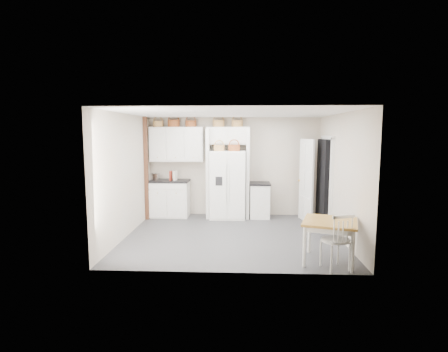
{
  "coord_description": "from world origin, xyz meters",
  "views": [
    {
      "loc": [
        0.17,
        -7.29,
        2.19
      ],
      "look_at": [
        -0.19,
        0.4,
        1.24
      ],
      "focal_mm": 28.0,
      "sensor_mm": 36.0,
      "label": 1
    }
  ],
  "objects": [
    {
      "name": "cookbook_cream",
      "position": [
        -1.52,
        1.62,
        1.1
      ],
      "size": [
        0.07,
        0.17,
        0.25
      ],
      "primitive_type": "cube",
      "rotation": [
        0.0,
        0.0,
        -0.24
      ],
      "color": "#EEE3CD",
      "rests_on": "counter_left"
    },
    {
      "name": "ceiling",
      "position": [
        0.0,
        0.0,
        2.6
      ],
      "size": [
        4.5,
        4.5,
        0.0
      ],
      "primitive_type": "plane",
      "color": "white",
      "rests_on": "wall_back"
    },
    {
      "name": "fridge_panel_left",
      "position": [
        -0.66,
        1.7,
        1.15
      ],
      "size": [
        0.08,
        0.6,
        2.3
      ],
      "primitive_type": "cube",
      "color": "silver",
      "rests_on": "floor"
    },
    {
      "name": "fridge_panel_right",
      "position": [
        0.36,
        1.7,
        1.15
      ],
      "size": [
        0.08,
        0.6,
        2.3
      ],
      "primitive_type": "cube",
      "color": "silver",
      "rests_on": "floor"
    },
    {
      "name": "door_slab",
      "position": [
        1.8,
        1.33,
        1.02
      ],
      "size": [
        0.21,
        0.79,
        2.05
      ],
      "primitive_type": "cube",
      "rotation": [
        0.0,
        0.0,
        -1.36
      ],
      "color": "white",
      "rests_on": "floor"
    },
    {
      "name": "windsor_chair",
      "position": [
        1.71,
        -1.75,
        0.48
      ],
      "size": [
        0.58,
        0.55,
        0.96
      ],
      "primitive_type": "cube",
      "rotation": [
        0.0,
        0.0,
        0.31
      ],
      "color": "silver",
      "rests_on": "floor"
    },
    {
      "name": "wall_left",
      "position": [
        -2.25,
        0.0,
        1.3
      ],
      "size": [
        0.0,
        4.0,
        4.0
      ],
      "primitive_type": "plane",
      "rotation": [
        1.57,
        0.0,
        1.57
      ],
      "color": "beige",
      "rests_on": "floor"
    },
    {
      "name": "cookbook_red",
      "position": [
        -1.63,
        1.62,
        1.09
      ],
      "size": [
        0.05,
        0.17,
        0.25
      ],
      "primitive_type": "cube",
      "rotation": [
        0.0,
        0.0,
        -0.09
      ],
      "color": "maroon",
      "rests_on": "counter_left"
    },
    {
      "name": "upper_cabinet",
      "position": [
        -1.5,
        1.83,
        1.9
      ],
      "size": [
        1.4,
        0.34,
        0.9
      ],
      "primitive_type": "cube",
      "color": "silver",
      "rests_on": "wall_back"
    },
    {
      "name": "refrigerator",
      "position": [
        -0.15,
        1.63,
        0.87
      ],
      "size": [
        0.9,
        0.73,
        1.75
      ],
      "primitive_type": "cube",
      "color": "white",
      "rests_on": "floor"
    },
    {
      "name": "dining_table",
      "position": [
        1.69,
        -1.45,
        0.36
      ],
      "size": [
        1.08,
        1.08,
        0.72
      ],
      "primitive_type": "cube",
      "rotation": [
        0.0,
        0.0,
        -0.3
      ],
      "color": "olive",
      "rests_on": "floor"
    },
    {
      "name": "base_cab_left",
      "position": [
        -1.69,
        1.7,
        0.46
      ],
      "size": [
        1.0,
        0.63,
        0.93
      ],
      "primitive_type": "cube",
      "color": "silver",
      "rests_on": "floor"
    },
    {
      "name": "basket_fridge_b",
      "position": [
        0.01,
        1.53,
        1.82
      ],
      "size": [
        0.29,
        0.29,
        0.16
      ],
      "primitive_type": "cylinder",
      "color": "maroon",
      "rests_on": "refrigerator"
    },
    {
      "name": "basket_fridge_a",
      "position": [
        -0.37,
        1.53,
        1.82
      ],
      "size": [
        0.27,
        0.27,
        0.14
      ],
      "primitive_type": "cylinder",
      "color": "olive",
      "rests_on": "refrigerator"
    },
    {
      "name": "basket_bridge_b",
      "position": [
        0.08,
        1.83,
        2.43
      ],
      "size": [
        0.29,
        0.29,
        0.17
      ],
      "primitive_type": "cylinder",
      "color": "olive",
      "rests_on": "bridge_cabinet"
    },
    {
      "name": "trim_post",
      "position": [
        -2.2,
        1.35,
        1.3
      ],
      "size": [
        0.09,
        0.09,
        2.6
      ],
      "primitive_type": "cube",
      "color": "#3F1911",
      "rests_on": "floor"
    },
    {
      "name": "basket_upper_a",
      "position": [
        -1.98,
        1.83,
        2.43
      ],
      "size": [
        0.27,
        0.27,
        0.15
      ],
      "primitive_type": "cylinder",
      "color": "olive",
      "rests_on": "upper_cabinet"
    },
    {
      "name": "basket_bridge_a",
      "position": [
        -0.4,
        1.83,
        2.44
      ],
      "size": [
        0.31,
        0.31,
        0.17
      ],
      "primitive_type": "cylinder",
      "color": "olive",
      "rests_on": "bridge_cabinet"
    },
    {
      "name": "counter_right",
      "position": [
        0.68,
        1.7,
        0.9
      ],
      "size": [
        0.54,
        0.64,
        0.04
      ],
      "primitive_type": "cube",
      "color": "black",
      "rests_on": "base_cab_right"
    },
    {
      "name": "wall_right",
      "position": [
        2.25,
        0.0,
        1.3
      ],
      "size": [
        0.0,
        4.0,
        4.0
      ],
      "primitive_type": "plane",
      "rotation": [
        1.57,
        0.0,
        -1.57
      ],
      "color": "beige",
      "rests_on": "floor"
    },
    {
      "name": "counter_left",
      "position": [
        -1.69,
        1.7,
        0.95
      ],
      "size": [
        1.05,
        0.68,
        0.04
      ],
      "primitive_type": "cube",
      "color": "black",
      "rests_on": "base_cab_left"
    },
    {
      "name": "basket_upper_b",
      "position": [
        -1.57,
        1.83,
        2.44
      ],
      "size": [
        0.31,
        0.31,
        0.18
      ],
      "primitive_type": "cylinder",
      "color": "maroon",
      "rests_on": "upper_cabinet"
    },
    {
      "name": "doorway_void",
      "position": [
        2.16,
        1.0,
        1.02
      ],
      "size": [
        0.18,
        0.85,
        2.05
      ],
      "primitive_type": "cube",
      "color": "black",
      "rests_on": "floor"
    },
    {
      "name": "bridge_cabinet",
      "position": [
        -0.15,
        1.83,
        2.12
      ],
      "size": [
        1.12,
        0.34,
        0.45
      ],
      "primitive_type": "cube",
      "color": "silver",
      "rests_on": "wall_back"
    },
    {
      "name": "wall_back",
      "position": [
        0.0,
        2.0,
        1.3
      ],
      "size": [
        4.5,
        0.0,
        4.5
      ],
      "primitive_type": "plane",
      "rotation": [
        1.57,
        0.0,
        0.0
      ],
      "color": "beige",
      "rests_on": "floor"
    },
    {
      "name": "basket_upper_c",
      "position": [
        -1.12,
        1.83,
        2.43
      ],
      "size": [
        0.29,
        0.29,
        0.17
      ],
      "primitive_type": "cylinder",
      "color": "maroon",
      "rests_on": "upper_cabinet"
    },
    {
      "name": "base_cab_right",
      "position": [
        0.68,
        1.7,
        0.44
      ],
      "size": [
        0.5,
        0.6,
        0.88
      ],
      "primitive_type": "cube",
      "color": "silver",
      "rests_on": "floor"
    },
    {
      "name": "toaster",
      "position": [
        -2.07,
        1.63,
        1.06
      ],
      "size": [
        0.29,
        0.21,
        0.18
      ],
      "primitive_type": "cube",
      "rotation": [
        0.0,
        0.0,
        -0.25
      ],
      "color": "silver",
      "rests_on": "counter_left"
    },
    {
      "name": "floor",
      "position": [
        0.0,
        0.0,
        0.0
      ],
      "size": [
        4.5,
        4.5,
        0.0
      ],
      "primitive_type": "plane",
      "color": "#434348",
      "rests_on": "ground"
    }
  ]
}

